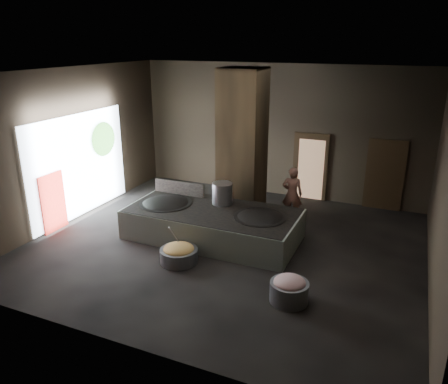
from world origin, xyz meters
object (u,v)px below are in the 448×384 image
at_px(wok_right, 260,220).
at_px(stock_pot, 222,194).
at_px(wok_left, 166,205).
at_px(veg_basin, 179,255).
at_px(cook, 292,194).
at_px(meat_basin, 289,292).
at_px(hearth_platform, 213,224).

height_order(wok_right, stock_pot, stock_pot).
xyz_separation_m(wok_left, stock_pot, (1.50, 0.60, 0.38)).
bearing_deg(veg_basin, wok_right, 47.29).
bearing_deg(wok_left, wok_right, 2.05).
bearing_deg(veg_basin, cook, 63.66).
height_order(wok_left, wok_right, wok_left).
distance_m(stock_pot, meat_basin, 3.99).
relative_size(wok_left, veg_basin, 1.58).
distance_m(hearth_platform, veg_basin, 1.63).
height_order(veg_basin, meat_basin, meat_basin).
xyz_separation_m(stock_pot, cook, (1.61, 1.56, -0.30)).
height_order(wok_right, meat_basin, wok_right).
bearing_deg(wok_left, stock_pot, 21.80).
xyz_separation_m(stock_pot, meat_basin, (2.74, -2.75, -0.91)).
bearing_deg(wok_right, meat_basin, -57.30).
bearing_deg(meat_basin, veg_basin, 168.68).
xyz_separation_m(wok_right, stock_pot, (-1.30, 0.50, 0.38)).
bearing_deg(stock_pot, meat_basin, -45.06).
relative_size(wok_left, meat_basin, 1.81).
bearing_deg(hearth_platform, wok_right, 2.16).
distance_m(wok_left, stock_pot, 1.66).
relative_size(hearth_platform, meat_basin, 5.73).
bearing_deg(meat_basin, wok_left, 153.13).
distance_m(hearth_platform, wok_left, 1.49).
bearing_deg(veg_basin, meat_basin, -11.32).
height_order(stock_pot, veg_basin, stock_pot).
relative_size(wok_left, stock_pot, 2.42).
relative_size(hearth_platform, stock_pot, 7.67).
height_order(wok_right, veg_basin, wok_right).
xyz_separation_m(wok_left, cook, (3.11, 2.16, 0.08)).
height_order(stock_pot, cook, cook).
relative_size(wok_right, meat_basin, 1.68).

